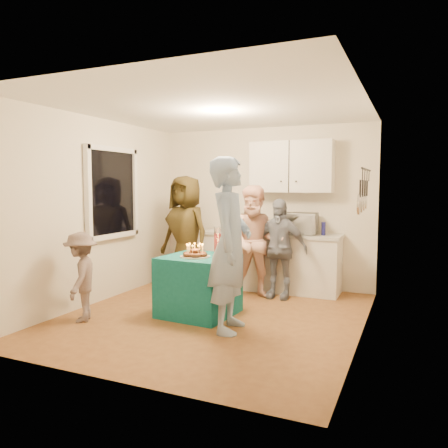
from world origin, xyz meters
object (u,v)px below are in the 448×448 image
at_px(woman_back_right, 278,249).
at_px(child_near_left, 81,277).
at_px(counter, 269,263).
at_px(party_table, 199,285).
at_px(woman_back_left, 186,233).
at_px(punch_jar, 222,241).
at_px(man_birthday, 230,245).
at_px(microwave, 298,224).
at_px(woman_back_center, 256,242).

bearing_deg(woman_back_right, child_near_left, -131.48).
distance_m(woman_back_right, child_near_left, 2.79).
relative_size(counter, woman_back_right, 1.50).
xyz_separation_m(party_table, woman_back_right, (0.69, 1.24, 0.35)).
bearing_deg(woman_back_right, woman_back_left, -174.51).
relative_size(punch_jar, man_birthday, 0.17).
distance_m(microwave, punch_jar, 1.56).
bearing_deg(woman_back_right, counter, 123.05).
bearing_deg(woman_back_center, microwave, 36.17).
height_order(party_table, woman_back_left, woman_back_left).
height_order(man_birthday, woman_back_center, man_birthday).
relative_size(counter, man_birthday, 1.11).
relative_size(punch_jar, woman_back_left, 0.19).
xyz_separation_m(woman_back_right, child_near_left, (-1.88, -2.05, -0.19)).
xyz_separation_m(woman_back_left, child_near_left, (-0.40, -1.93, -0.36)).
bearing_deg(counter, punch_jar, -97.73).
bearing_deg(woman_back_left, woman_back_right, 19.26).
distance_m(punch_jar, woman_back_left, 1.32).
bearing_deg(woman_back_center, party_table, -126.02).
relative_size(man_birthday, woman_back_left, 1.09).
bearing_deg(man_birthday, punch_jar, 20.36).
xyz_separation_m(party_table, punch_jar, (0.21, 0.27, 0.55)).
bearing_deg(punch_jar, party_table, -128.20).
xyz_separation_m(microwave, man_birthday, (-0.25, -2.08, -0.08)).
distance_m(punch_jar, child_near_left, 1.81).
bearing_deg(child_near_left, counter, 118.88).
bearing_deg(child_near_left, woman_back_center, 111.56).
bearing_deg(microwave, party_table, -121.67).
distance_m(party_table, woman_back_center, 1.23).
relative_size(man_birthday, child_near_left, 1.81).
xyz_separation_m(microwave, punch_jar, (-0.64, -1.42, -0.14)).
bearing_deg(woman_back_left, counter, 40.04).
height_order(punch_jar, man_birthday, man_birthday).
bearing_deg(party_table, woman_back_center, 70.18).
xyz_separation_m(counter, punch_jar, (-0.19, -1.42, 0.50)).
bearing_deg(party_table, woman_back_left, 125.47).
bearing_deg(party_table, microwave, 63.08).
xyz_separation_m(counter, woman_back_right, (0.28, -0.45, 0.30)).
bearing_deg(woman_back_right, woman_back_center, -151.45).
height_order(woman_back_right, child_near_left, woman_back_right).
height_order(woman_back_left, child_near_left, woman_back_left).
bearing_deg(party_table, counter, 76.53).
distance_m(punch_jar, man_birthday, 0.77).
bearing_deg(child_near_left, woman_back_left, 139.92).
relative_size(woman_back_center, child_near_left, 1.52).
bearing_deg(woman_back_center, woman_back_right, 11.24).
relative_size(party_table, child_near_left, 0.78).
relative_size(counter, microwave, 3.76).
xyz_separation_m(punch_jar, man_birthday, (0.39, -0.67, 0.06)).
relative_size(party_table, punch_jar, 2.50).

